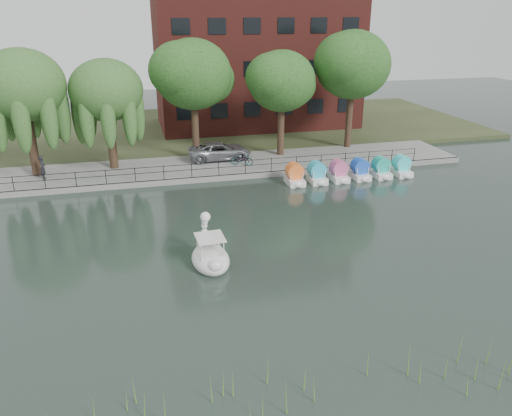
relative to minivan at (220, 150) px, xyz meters
name	(u,v)px	position (x,y,z in m)	size (l,w,h in m)	color
ground_plane	(266,262)	(-0.79, -17.25, -1.20)	(120.00, 120.00, 0.00)	#37463D
promenade	(213,167)	(-0.79, -1.25, -1.00)	(40.00, 6.00, 0.40)	gray
kerb	(220,178)	(-0.79, -4.20, -1.00)	(40.00, 0.25, 0.40)	gray
land_strip	(191,129)	(-0.79, 12.75, -1.02)	(60.00, 22.00, 0.36)	#47512D
railing	(219,165)	(-0.79, -4.00, -0.06)	(32.00, 0.05, 1.00)	black
apartment_building	(256,35)	(6.21, 12.72, 8.16)	(20.00, 10.07, 18.00)	#4C1E16
willow_left	(22,85)	(-13.79, -0.75, 5.67)	(5.88, 5.88, 9.01)	#473323
willow_mid	(106,91)	(-8.29, -0.25, 5.05)	(5.32, 5.32, 8.15)	#473323
broadleaf_center	(193,75)	(-1.79, 0.75, 5.86)	(6.00, 6.00, 9.25)	#473323
broadleaf_right	(282,82)	(5.21, 0.25, 5.18)	(5.40, 5.40, 8.32)	#473323
broadleaf_far	(353,65)	(11.71, 1.25, 6.20)	(6.30, 6.30, 9.71)	#473323
minivan	(220,150)	(0.00, 0.00, 0.00)	(5.77, 2.65, 1.60)	gray
bicycle	(242,159)	(1.40, -2.00, -0.30)	(1.72, 0.60, 1.00)	gray
pedestrian	(43,166)	(-13.14, -1.92, 0.19)	(0.71, 0.48, 1.98)	black
swan_boat	(210,255)	(-3.53, -16.87, -0.66)	(1.95, 3.05, 2.46)	white
pedal_boat_row	(349,172)	(8.59, -6.21, -0.59)	(9.65, 1.70, 1.40)	white
reed_bank	(398,369)	(1.21, -26.75, -0.60)	(24.00, 2.40, 1.20)	#669938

